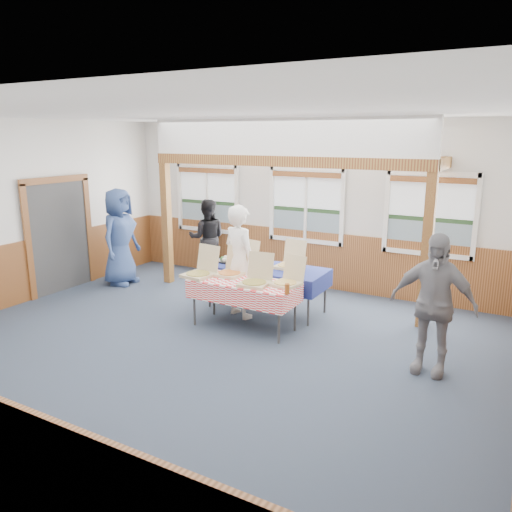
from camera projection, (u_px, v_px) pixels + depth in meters
The scene contains 27 objects.
floor at pixel (206, 347), 7.07m from camera, with size 8.00×8.00×0.00m, color #2C3247.
ceiling at pixel (200, 112), 6.31m from camera, with size 8.00×8.00×0.00m, color white.
wall_back at pixel (307, 205), 9.66m from camera, with size 8.00×8.00×0.00m, color silver.
wall_left at pixel (12, 214), 8.58m from camera, with size 8.00×8.00×0.00m, color silver.
wainscot_back at pixel (305, 258), 9.89m from camera, with size 7.98×0.05×1.10m, color brown.
wainscot_left at pixel (20, 273), 8.82m from camera, with size 0.05×6.98×1.10m, color brown.
cased_opening at pixel (59, 236), 9.46m from camera, with size 0.06×1.30×2.10m, color #363636.
window_left at pixel (208, 195), 10.69m from camera, with size 1.56×0.10×1.46m.
window_mid at pixel (306, 201), 9.60m from camera, with size 1.56×0.10×1.46m.
window_right at pixel (430, 210), 8.51m from camera, with size 1.56×0.10×1.46m.
post_left at pixel (167, 224), 9.92m from camera, with size 0.15×0.15×2.40m, color #612A15.
post_right at pixel (427, 252), 7.55m from camera, with size 0.15×0.15×2.40m, color #612A15.
cross_beam at pixel (280, 161), 8.43m from camera, with size 5.15×0.18×0.18m, color #612A15.
table_left at pixel (266, 270), 8.41m from camera, with size 2.07×0.96×0.76m.
table_right at pixel (244, 285), 7.60m from camera, with size 1.71×0.84×0.76m.
pizza_box_a at pixel (243, 262), 8.48m from camera, with size 0.48×0.54×0.42m.
pizza_box_b at pixel (289, 264), 8.36m from camera, with size 0.42×0.50×0.44m.
pizza_box_c at pixel (200, 272), 7.84m from camera, with size 0.47×0.56×0.46m.
pizza_box_d at pixel (231, 271), 7.90m from camera, with size 0.40×0.48×0.43m.
pizza_box_e at pixel (255, 280), 7.39m from camera, with size 0.46×0.54×0.45m.
pizza_box_f at pixel (287, 281), 7.38m from camera, with size 0.47×0.54×0.42m.
veggie_tray at pixel (229, 260), 8.75m from camera, with size 0.39×0.39×0.09m.
drink_glass at pixel (287, 289), 6.95m from camera, with size 0.07×0.07×0.15m, color #944818.
woman_white at pixel (240, 262), 8.08m from camera, with size 0.68×0.44×1.85m, color white.
woman_black at pixel (207, 238), 10.49m from camera, with size 0.79×0.62×1.63m, color black.
man_blue at pixel (120, 237), 9.87m from camera, with size 0.94×0.61×1.92m, color #344C82.
person_grey at pixel (433, 304), 6.14m from camera, with size 1.05×0.44×1.79m, color gray.
Camera 1 is at (3.82, -5.38, 2.92)m, focal length 35.00 mm.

